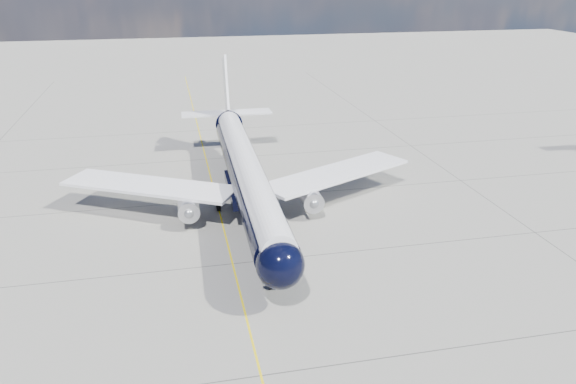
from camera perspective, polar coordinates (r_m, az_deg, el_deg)
name	(u,v)px	position (r m, az deg, el deg)	size (l,w,h in m)	color
ground	(213,185)	(68.28, -7.67, 0.74)	(320.00, 320.00, 0.00)	gray
taxiway_centerline	(216,200)	(63.64, -7.28, -0.83)	(0.16, 160.00, 0.01)	yellow
main_airliner	(246,170)	(60.01, -4.33, 2.21)	(38.84, 47.20, 13.65)	black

